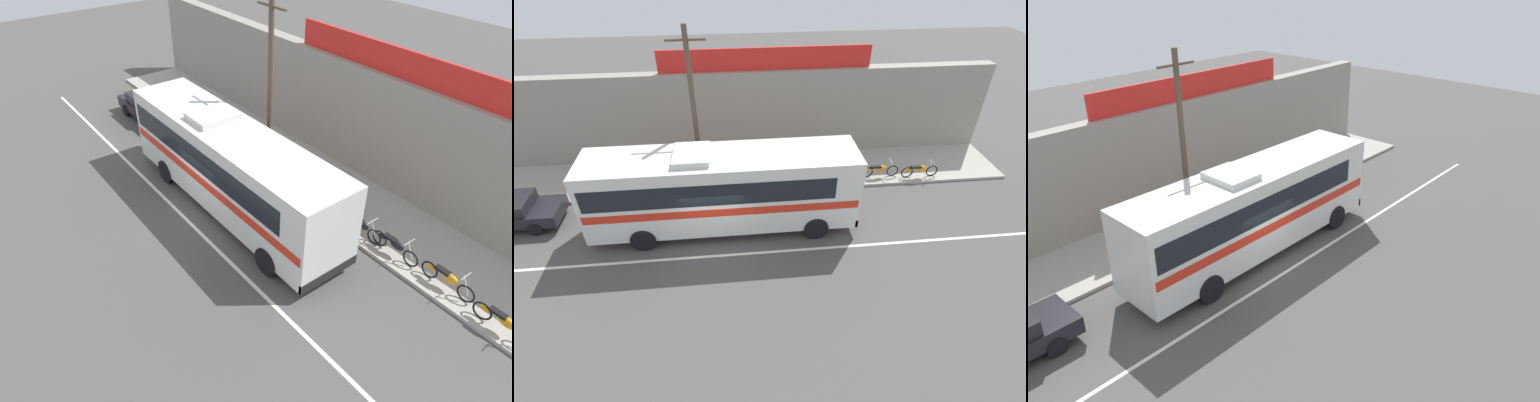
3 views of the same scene
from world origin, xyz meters
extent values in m
plane|color=#4F4C49|center=(0.00, 0.00, 0.00)|extent=(70.00, 70.00, 0.00)
cube|color=#A8A399|center=(0.00, 5.20, 0.07)|extent=(30.00, 3.60, 0.14)
cube|color=gray|center=(0.00, 7.35, 2.40)|extent=(30.00, 0.70, 4.80)
cube|color=red|center=(2.86, 7.35, 5.35)|extent=(10.70, 0.12, 1.10)
cube|color=silver|center=(0.00, -0.80, 0.00)|extent=(30.00, 0.14, 0.01)
cube|color=silver|center=(0.45, 1.10, 1.99)|extent=(11.11, 2.48, 3.10)
cube|color=black|center=(0.01, 1.10, 2.54)|extent=(9.78, 2.50, 0.96)
cube|color=red|center=(0.45, 1.10, 1.69)|extent=(10.89, 2.50, 0.36)
cube|color=black|center=(5.98, 1.10, 2.44)|extent=(0.04, 2.23, 1.40)
cube|color=black|center=(5.97, 1.10, 0.62)|extent=(0.12, 2.48, 0.36)
cube|color=silver|center=(-0.66, 1.10, 3.66)|extent=(1.40, 1.74, 0.24)
cylinder|color=black|center=(4.23, 2.25, 0.52)|extent=(1.04, 0.32, 1.04)
cylinder|color=black|center=(4.23, -0.05, 0.52)|extent=(1.04, 0.32, 1.04)
cylinder|color=black|center=(-2.88, 2.25, 0.52)|extent=(1.04, 0.32, 1.04)
cylinder|color=black|center=(-2.88, -0.05, 0.52)|extent=(1.04, 0.32, 1.04)
cube|color=black|center=(-8.20, 2.16, 1.09)|extent=(0.21, 1.50, 0.34)
cylinder|color=black|center=(-7.67, 3.00, 0.31)|extent=(0.62, 0.20, 0.62)
cylinder|color=black|center=(-7.67, 1.32, 0.31)|extent=(0.62, 0.20, 0.62)
cylinder|color=brown|center=(-0.62, 3.83, 3.98)|extent=(0.22, 0.22, 7.69)
cylinder|color=brown|center=(-0.62, 3.83, 7.23)|extent=(1.60, 0.10, 0.10)
torus|color=black|center=(5.51, 3.85, 0.45)|extent=(0.62, 0.06, 0.62)
torus|color=black|center=(4.21, 3.85, 0.45)|extent=(0.62, 0.06, 0.62)
cylinder|color=silver|center=(5.43, 3.85, 0.75)|extent=(0.34, 0.04, 0.65)
cylinder|color=silver|center=(5.33, 3.85, 1.07)|extent=(0.03, 0.56, 0.03)
ellipsoid|color=black|center=(4.92, 3.85, 0.63)|extent=(0.56, 0.22, 0.34)
cube|color=black|center=(4.63, 3.85, 0.75)|extent=(0.52, 0.20, 0.10)
ellipsoid|color=black|center=(4.27, 3.85, 0.59)|extent=(0.36, 0.14, 0.16)
torus|color=black|center=(9.09, 4.05, 0.45)|extent=(0.62, 0.06, 0.62)
torus|color=black|center=(7.75, 4.05, 0.45)|extent=(0.62, 0.06, 0.62)
cylinder|color=silver|center=(9.01, 4.05, 0.75)|extent=(0.34, 0.04, 0.65)
cylinder|color=silver|center=(8.91, 4.05, 1.07)|extent=(0.03, 0.56, 0.03)
ellipsoid|color=orange|center=(8.48, 4.05, 0.63)|extent=(0.56, 0.22, 0.34)
cube|color=black|center=(8.18, 4.05, 0.75)|extent=(0.52, 0.20, 0.10)
ellipsoid|color=orange|center=(7.81, 4.05, 0.59)|extent=(0.36, 0.14, 0.16)
torus|color=black|center=(7.03, 3.97, 0.45)|extent=(0.62, 0.06, 0.62)
torus|color=black|center=(5.68, 3.97, 0.45)|extent=(0.62, 0.06, 0.62)
cylinder|color=silver|center=(6.95, 3.97, 0.75)|extent=(0.34, 0.04, 0.65)
cylinder|color=silver|center=(6.85, 3.97, 1.07)|extent=(0.03, 0.56, 0.03)
ellipsoid|color=black|center=(6.42, 3.97, 0.63)|extent=(0.56, 0.22, 0.34)
cube|color=black|center=(6.11, 3.97, 0.75)|extent=(0.52, 0.20, 0.10)
ellipsoid|color=black|center=(5.74, 3.97, 0.59)|extent=(0.36, 0.14, 0.16)
torus|color=black|center=(11.12, 3.82, 0.45)|extent=(0.62, 0.06, 0.62)
torus|color=black|center=(9.78, 3.82, 0.45)|extent=(0.62, 0.06, 0.62)
cylinder|color=silver|center=(11.04, 3.82, 0.75)|extent=(0.34, 0.04, 0.65)
cylinder|color=silver|center=(10.94, 3.82, 1.07)|extent=(0.03, 0.56, 0.03)
ellipsoid|color=orange|center=(10.52, 3.82, 0.63)|extent=(0.56, 0.22, 0.34)
cube|color=black|center=(10.21, 3.82, 0.75)|extent=(0.52, 0.20, 0.10)
ellipsoid|color=orange|center=(9.84, 3.82, 0.59)|extent=(0.36, 0.14, 0.16)
cylinder|color=navy|center=(3.67, 4.51, 0.52)|extent=(0.13, 0.13, 0.77)
cylinder|color=navy|center=(3.67, 4.33, 0.52)|extent=(0.13, 0.13, 0.77)
cylinder|color=white|center=(3.67, 4.42, 1.19)|extent=(0.30, 0.30, 0.57)
sphere|color=#A37556|center=(3.67, 4.42, 1.61)|extent=(0.21, 0.21, 0.21)
cylinder|color=white|center=(3.67, 4.62, 1.22)|extent=(0.08, 0.08, 0.53)
cylinder|color=white|center=(3.67, 4.22, 1.22)|extent=(0.08, 0.08, 0.53)
camera|label=1|loc=(13.10, -7.23, 11.30)|focal=32.38mm
camera|label=2|loc=(1.00, -12.37, 11.26)|focal=27.46mm
camera|label=3|loc=(-11.76, -11.46, 10.75)|focal=35.50mm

